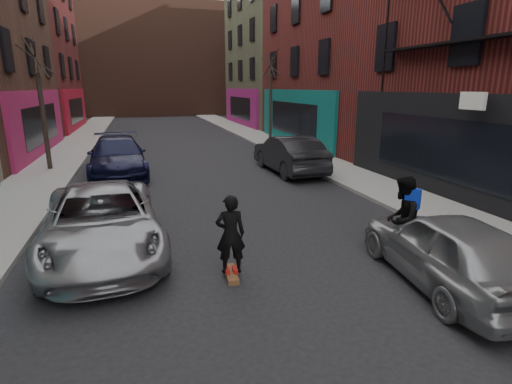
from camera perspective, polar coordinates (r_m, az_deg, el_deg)
sidewalk_left at (r=31.95m, az=-23.56°, el=7.08°), size 2.50×84.00×0.13m
sidewalk_right at (r=32.82m, az=-1.20°, el=8.48°), size 2.50×84.00×0.13m
building_far at (r=57.63m, az=-14.74°, el=17.66°), size 40.00×10.00×14.00m
tree_left_far at (r=19.89m, az=-28.44°, el=12.19°), size 2.00×2.00×6.50m
tree_right_far at (r=26.86m, az=2.11°, el=14.47°), size 2.00×2.00×6.80m
parked_left_far at (r=9.66m, az=-21.15°, el=-3.94°), size 2.88×5.58×1.50m
parked_left_end at (r=17.93m, az=-19.17°, el=4.77°), size 2.57×5.73×1.63m
parked_right_far at (r=8.43m, az=25.77°, el=-7.34°), size 2.22×4.44×1.45m
parked_right_end at (r=17.73m, az=4.75°, el=5.43°), size 1.88×5.01×1.63m
skateboard at (r=8.20m, az=-3.57°, el=-11.61°), size 0.29×0.82×0.10m
skateboarder at (r=7.85m, az=-3.67°, el=-6.05°), size 0.61×0.43×1.60m
pedestrian at (r=9.07m, az=20.12°, el=-3.70°), size 1.17×1.13×1.89m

